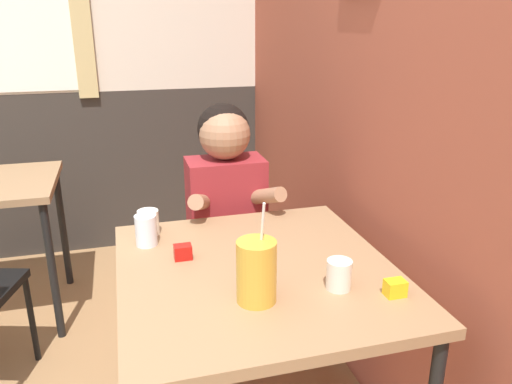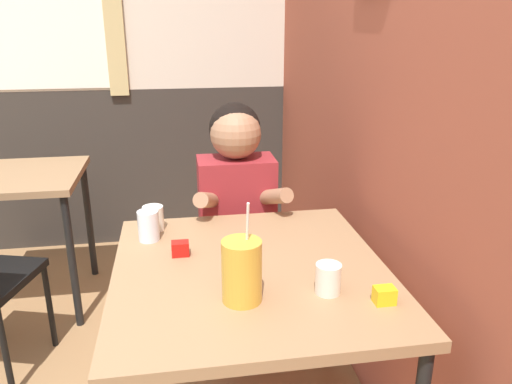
{
  "view_description": "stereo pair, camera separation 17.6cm",
  "coord_description": "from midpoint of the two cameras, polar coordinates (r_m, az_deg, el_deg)",
  "views": [
    {
      "loc": [
        0.2,
        -1.01,
        1.55
      ],
      "look_at": [
        0.64,
        0.6,
        0.97
      ],
      "focal_mm": 35.0,
      "sensor_mm": 36.0,
      "label": 1
    },
    {
      "loc": [
        0.38,
        -1.05,
        1.55
      ],
      "look_at": [
        0.64,
        0.6,
        0.97
      ],
      "focal_mm": 35.0,
      "sensor_mm": 36.0,
      "label": 2
    }
  ],
  "objects": [
    {
      "name": "cocktail_pitcher",
      "position": [
        1.44,
        -3.5,
        -9.14
      ],
      "size": [
        0.12,
        0.12,
        0.31
      ],
      "color": "gold",
      "rests_on": "main_table"
    },
    {
      "name": "person_seated",
      "position": [
        2.29,
        -5.6,
        -3.77
      ],
      "size": [
        0.42,
        0.42,
        1.21
      ],
      "color": "maroon",
      "rests_on": "ground_plane"
    },
    {
      "name": "condiment_mustard",
      "position": [
        1.53,
        12.42,
        -10.76
      ],
      "size": [
        0.06,
        0.04,
        0.05
      ],
      "color": "yellow",
      "rests_on": "main_table"
    },
    {
      "name": "glass_far_side",
      "position": [
        1.53,
        6.19,
        -9.45
      ],
      "size": [
        0.08,
        0.08,
        0.09
      ],
      "color": "silver",
      "rests_on": "main_table"
    },
    {
      "name": "condiment_ketchup",
      "position": [
        1.74,
        -11.27,
        -6.81
      ],
      "size": [
        0.06,
        0.04,
        0.05
      ],
      "color": "#B7140F",
      "rests_on": "main_table"
    },
    {
      "name": "brick_wall_right",
      "position": [
        2.4,
        6.27,
        14.42
      ],
      "size": [
        0.08,
        4.41,
        2.7
      ],
      "color": "#9E4C38",
      "rests_on": "ground_plane"
    },
    {
      "name": "main_table",
      "position": [
        1.69,
        -2.95,
        -10.79
      ],
      "size": [
        0.89,
        0.95,
        0.77
      ],
      "color": "#93704C",
      "rests_on": "ground_plane"
    },
    {
      "name": "back_wall",
      "position": [
        3.48,
        -21.08,
        14.89
      ],
      "size": [
        5.27,
        0.09,
        2.7
      ],
      "color": "beige",
      "rests_on": "ground_plane"
    },
    {
      "name": "glass_center",
      "position": [
        1.95,
        -14.76,
        -3.44
      ],
      "size": [
        0.08,
        0.08,
        0.1
      ],
      "color": "silver",
      "rests_on": "main_table"
    },
    {
      "name": "glass_near_pitcher",
      "position": [
        1.86,
        -15.15,
        -4.3
      ],
      "size": [
        0.08,
        0.08,
        0.11
      ],
      "color": "silver",
      "rests_on": "main_table"
    }
  ]
}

